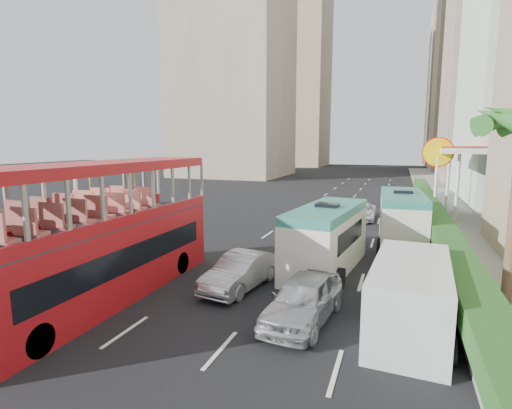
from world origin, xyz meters
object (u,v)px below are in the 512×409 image
at_px(car_silver_lane_a, 241,288).
at_px(shell_station, 481,183).
at_px(minibus_near, 326,239).
at_px(panel_van_far, 401,211).
at_px(minibus_far, 402,219).
at_px(car_silver_lane_b, 303,321).
at_px(panel_van_near, 410,296).
at_px(van_asset, 361,220).
at_px(double_decker_bus, 103,232).

distance_m(car_silver_lane_a, shell_station, 23.59).
xyz_separation_m(minibus_near, panel_van_far, (3.24, 12.57, -0.54)).
bearing_deg(minibus_far, car_silver_lane_b, -107.52).
distance_m(panel_van_near, shell_station, 22.62).
xyz_separation_m(car_silver_lane_a, panel_van_near, (6.25, -1.58, 1.08)).
relative_size(van_asset, minibus_far, 0.66).
xyz_separation_m(double_decker_bus, car_silver_lane_b, (7.35, 0.60, -2.53)).
bearing_deg(minibus_far, minibus_near, -121.91).
xyz_separation_m(double_decker_bus, car_silver_lane_a, (4.32, 2.69, -2.53)).
height_order(car_silver_lane_b, minibus_near, minibus_near).
xyz_separation_m(double_decker_bus, van_asset, (7.50, 19.19, -2.53)).
distance_m(car_silver_lane_b, van_asset, 18.59).
distance_m(double_decker_bus, van_asset, 20.76).
height_order(minibus_near, panel_van_far, minibus_near).
relative_size(car_silver_lane_b, minibus_far, 0.65).
bearing_deg(car_silver_lane_a, double_decker_bus, -139.16).
height_order(car_silver_lane_b, shell_station, shell_station).
relative_size(car_silver_lane_a, panel_van_far, 0.91).
bearing_deg(shell_station, panel_van_far, -143.16).
distance_m(car_silver_lane_a, minibus_far, 11.16).
bearing_deg(car_silver_lane_a, panel_van_far, 78.37).
xyz_separation_m(car_silver_lane_b, minibus_near, (-0.25, 5.59, 1.46)).
bearing_deg(shell_station, double_decker_bus, -124.82).
height_order(car_silver_lane_b, minibus_far, minibus_far).
bearing_deg(minibus_near, car_silver_lane_a, -121.64).
bearing_deg(car_silver_lane_b, double_decker_bus, -168.96).
relative_size(minibus_near, panel_van_near, 1.21).
relative_size(double_decker_bus, car_silver_lane_b, 2.50).
bearing_deg(shell_station, panel_van_near, -103.93).
distance_m(car_silver_lane_b, minibus_near, 5.78).
height_order(minibus_near, panel_van_near, minibus_near).
bearing_deg(van_asset, shell_station, 23.15).
xyz_separation_m(van_asset, panel_van_far, (2.85, -0.43, 0.92)).
bearing_deg(car_silver_lane_a, minibus_far, 66.10).
bearing_deg(car_silver_lane_a, car_silver_lane_b, -25.59).
distance_m(double_decker_bus, shell_station, 28.02).
distance_m(van_asset, minibus_near, 13.08).
xyz_separation_m(van_asset, minibus_far, (2.82, -7.20, 1.49)).
height_order(minibus_far, panel_van_far, minibus_far).
xyz_separation_m(minibus_far, shell_station, (5.69, 11.01, 1.26)).
relative_size(double_decker_bus, panel_van_near, 2.03).
relative_size(double_decker_bus, panel_van_far, 2.40).
bearing_deg(car_silver_lane_a, panel_van_near, -5.27).
bearing_deg(double_decker_bus, car_silver_lane_b, 4.68).
bearing_deg(van_asset, panel_van_far, -9.56).
distance_m(panel_van_near, panel_van_far, 17.65).
bearing_deg(car_silver_lane_b, van_asset, 95.92).
distance_m(car_silver_lane_a, minibus_near, 4.71).
relative_size(minibus_far, shell_station, 0.84).
height_order(car_silver_lane_a, shell_station, shell_station).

